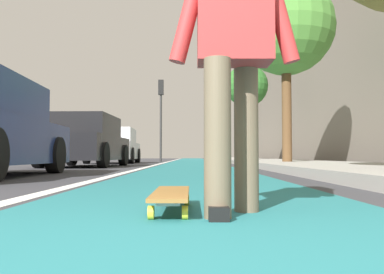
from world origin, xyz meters
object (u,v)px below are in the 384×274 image
at_px(street_tree_mid, 286,28).
at_px(skateboard, 171,195).
at_px(parked_car_far, 114,147).
at_px(street_tree_far, 247,87).
at_px(skater_person, 233,42).
at_px(parked_car_mid, 85,142).
at_px(traffic_light, 161,105).

bearing_deg(street_tree_mid, skateboard, 163.40).
relative_size(parked_car_far, street_tree_far, 0.85).
height_order(skater_person, parked_car_mid, skater_person).
xyz_separation_m(skater_person, street_tree_far, (18.75, -2.59, 2.90)).
bearing_deg(parked_car_mid, skater_person, -161.35).
bearing_deg(street_tree_mid, parked_car_mid, 90.10).
relative_size(skater_person, street_tree_mid, 0.29).
relative_size(parked_car_mid, traffic_light, 1.00).
relative_size(skater_person, parked_car_far, 0.39).
height_order(parked_car_far, traffic_light, traffic_light).
xyz_separation_m(parked_car_far, traffic_light, (4.26, -1.70, 2.31)).
bearing_deg(skater_person, parked_car_far, 12.95).
xyz_separation_m(parked_car_far, street_tree_far, (3.15, -6.17, 3.12)).
height_order(skater_person, street_tree_mid, street_tree_mid).
bearing_deg(traffic_light, parked_car_mid, 171.48).
bearing_deg(street_tree_mid, parked_car_far, 47.73).
height_order(skater_person, traffic_light, traffic_light).
relative_size(parked_car_mid, parked_car_far, 1.03).
bearing_deg(skateboard, parked_car_far, 11.85).
distance_m(skateboard, parked_car_mid, 10.30).
relative_size(skateboard, parked_car_far, 0.20).
relative_size(skateboard, traffic_light, 0.19).
bearing_deg(parked_car_far, traffic_light, -21.75).
bearing_deg(parked_car_far, street_tree_mid, -132.27).
relative_size(street_tree_mid, street_tree_far, 1.13).
relative_size(parked_car_mid, street_tree_far, 0.88).
xyz_separation_m(parked_car_mid, traffic_light, (9.88, -1.48, 2.30)).
height_order(skateboard, traffic_light, traffic_light).
distance_m(parked_car_far, street_tree_mid, 9.02).
bearing_deg(skateboard, street_tree_mid, -16.60).
distance_m(skater_person, street_tree_mid, 10.80).
height_order(parked_car_mid, parked_car_far, parked_car_mid).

